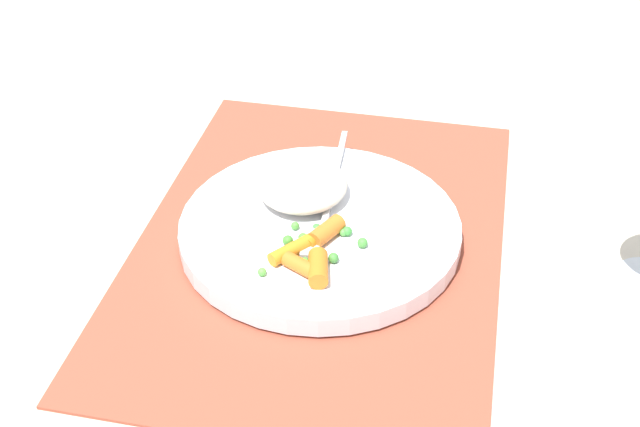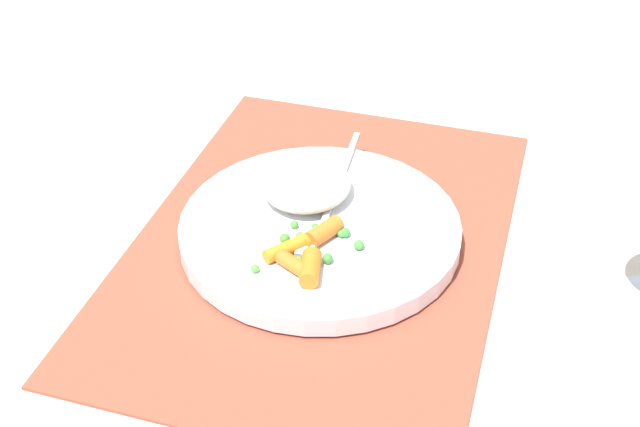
{
  "view_description": "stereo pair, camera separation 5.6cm",
  "coord_description": "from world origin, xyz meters",
  "px_view_note": "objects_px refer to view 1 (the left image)",
  "views": [
    {
      "loc": [
        0.63,
        0.13,
        0.51
      ],
      "look_at": [
        0.0,
        0.0,
        0.04
      ],
      "focal_mm": 48.43,
      "sensor_mm": 36.0,
      "label": 1
    },
    {
      "loc": [
        0.61,
        0.19,
        0.51
      ],
      "look_at": [
        0.0,
        0.0,
        0.04
      ],
      "focal_mm": 48.43,
      "sensor_mm": 36.0,
      "label": 2
    }
  ],
  "objects_px": {
    "rice_mound": "(302,185)",
    "carrot_portion": "(314,250)",
    "plate": "(320,230)",
    "fork": "(324,202)"
  },
  "relations": [
    {
      "from": "carrot_portion",
      "to": "plate",
      "type": "bearing_deg",
      "value": -174.5
    },
    {
      "from": "plate",
      "to": "rice_mound",
      "type": "relative_size",
      "value": 2.88
    },
    {
      "from": "plate",
      "to": "carrot_portion",
      "type": "distance_m",
      "value": 0.05
    },
    {
      "from": "rice_mound",
      "to": "carrot_portion",
      "type": "bearing_deg",
      "value": 18.9
    },
    {
      "from": "plate",
      "to": "fork",
      "type": "relative_size",
      "value": 1.24
    },
    {
      "from": "fork",
      "to": "rice_mound",
      "type": "bearing_deg",
      "value": -110.97
    },
    {
      "from": "carrot_portion",
      "to": "fork",
      "type": "xyz_separation_m",
      "value": [
        -0.08,
        -0.01,
        -0.0
      ]
    },
    {
      "from": "carrot_portion",
      "to": "fork",
      "type": "height_order",
      "value": "carrot_portion"
    },
    {
      "from": "carrot_portion",
      "to": "fork",
      "type": "relative_size",
      "value": 0.44
    },
    {
      "from": "plate",
      "to": "fork",
      "type": "height_order",
      "value": "fork"
    }
  ]
}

